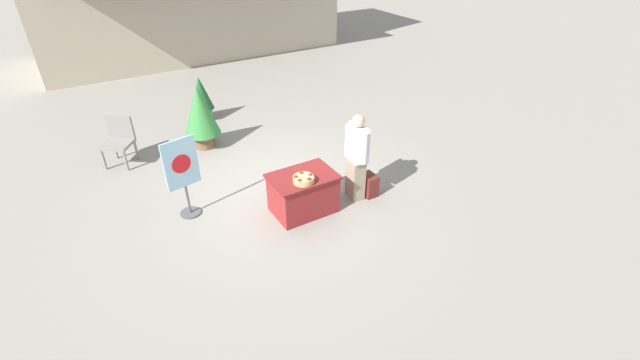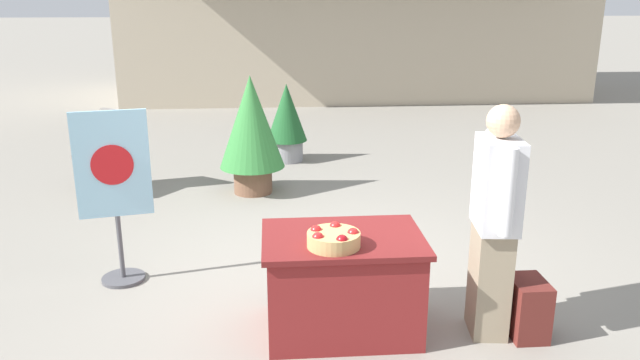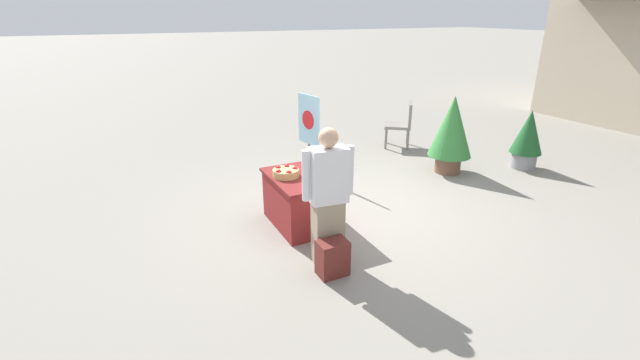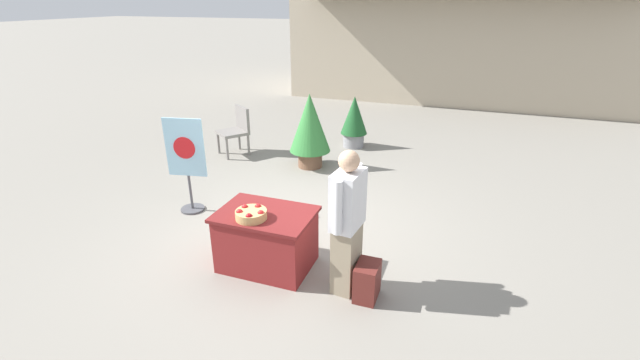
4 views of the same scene
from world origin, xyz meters
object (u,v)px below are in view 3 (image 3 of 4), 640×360
Objects in this scene: patio_chair at (403,122)px; potted_plant_far_right at (452,130)px; backpack at (333,258)px; poster_board at (309,132)px; display_table at (301,200)px; apple_basket at (286,172)px; person_visitor at (328,197)px; potted_plant_far_left at (528,137)px.

potted_plant_far_right is at bearing 119.84° from patio_chair.
backpack is 0.29× the size of poster_board.
display_table is 0.46m from apple_basket.
poster_board is 1.02× the size of potted_plant_far_right.
person_visitor is 3.93× the size of backpack.
apple_basket is 0.85× the size of backpack.
apple_basket reaches higher than backpack.
potted_plant_far_right is at bearing 144.62° from poster_board.
patio_chair is (-3.70, 3.68, 0.35)m from backpack.
potted_plant_far_left is at bearing 91.97° from apple_basket.
display_table is at bearing -0.00° from person_visitor.
backpack is at bearing 81.50° from patio_chair.
potted_plant_far_left is at bearing 147.05° from poster_board.
apple_basket is 4.95m from potted_plant_far_left.
apple_basket is 1.49m from backpack.
potted_plant_far_left is at bearing 156.80° from patio_chair.
potted_plant_far_right is (-1.74, 3.41, -0.03)m from person_visitor.
potted_plant_far_right reaches higher than backpack.
poster_board is at bearing 146.19° from apple_basket.
display_table is at bearing 171.76° from backpack.
apple_basket is 0.22× the size of person_visitor.
potted_plant_far_right is at bearing -107.43° from potted_plant_far_left.
display_table is 0.79× the size of potted_plant_far_right.
potted_plant_far_left is (-1.54, 4.95, 0.40)m from backpack.
potted_plant_far_right reaches higher than display_table.
display_table is 1.14× the size of patio_chair.
person_visitor is 0.69m from backpack.
apple_basket is 3.53m from potted_plant_far_right.
potted_plant_far_right is (-0.46, -1.46, 0.20)m from potted_plant_far_left.
person_visitor reaches higher than potted_plant_far_left.
potted_plant_far_right is (-0.63, 3.48, 0.03)m from apple_basket.
potted_plant_far_left is (-1.28, 4.88, -0.23)m from person_visitor.
potted_plant_far_right is at bearing 100.26° from apple_basket.
person_visitor is 1.68× the size of patio_chair.
poster_board is 2.64m from patio_chair.
person_visitor is at bearing 57.80° from poster_board.
apple_basket is at bearing -114.99° from display_table.
person_visitor reaches higher than patio_chair.
backpack is at bearing 171.02° from person_visitor.
potted_plant_far_right is (1.05, 2.36, 0.01)m from poster_board.
backpack is at bearing -0.29° from apple_basket.
backpack is 5.20m from potted_plant_far_left.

